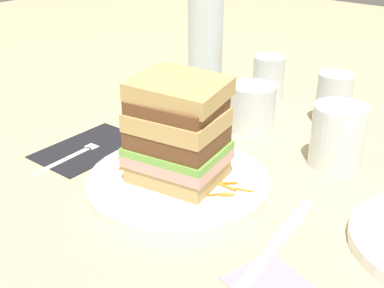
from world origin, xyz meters
TOP-DOWN VIEW (x-y plane):
  - ground_plane at (0.00, 0.00)m, footprint 3.00×3.00m
  - main_plate at (-0.01, -0.01)m, footprint 0.25×0.25m
  - sandwich at (-0.01, -0.00)m, footprint 0.14×0.12m
  - carrot_shred_0 at (-0.08, -0.02)m, footprint 0.00×0.03m
  - carrot_shred_1 at (-0.11, -0.02)m, footprint 0.02×0.03m
  - carrot_shred_2 at (-0.09, 0.00)m, footprint 0.02×0.02m
  - carrot_shred_3 at (-0.08, -0.00)m, footprint 0.03×0.01m
  - carrot_shred_4 at (-0.11, -0.01)m, footprint 0.01×0.03m
  - carrot_shred_5 at (-0.08, -0.00)m, footprint 0.01×0.03m
  - carrot_shred_6 at (-0.10, -0.01)m, footprint 0.03×0.00m
  - carrot_shred_7 at (-0.09, -0.03)m, footprint 0.01×0.03m
  - carrot_shred_8 at (0.06, -0.01)m, footprint 0.02×0.02m
  - carrot_shred_9 at (0.05, 0.02)m, footprint 0.02×0.02m
  - carrot_shred_10 at (0.07, 0.00)m, footprint 0.02×0.02m
  - carrot_shred_11 at (0.08, 0.02)m, footprint 0.02×0.01m
  - carrot_shred_12 at (0.06, 0.02)m, footprint 0.03×0.00m
  - napkin_dark at (-0.20, -0.01)m, footprint 0.11×0.17m
  - fork at (-0.20, -0.03)m, footprint 0.03×0.17m
  - knife at (0.16, -0.03)m, footprint 0.04×0.20m
  - juice_glass at (0.12, 0.20)m, footprint 0.08×0.08m
  - water_bottle at (-0.19, 0.27)m, footprint 0.07×0.07m
  - empty_tumbler_0 at (0.05, 0.34)m, footprint 0.06×0.06m
  - empty_tumbler_1 at (-0.10, 0.36)m, footprint 0.06×0.06m
  - empty_tumbler_2 at (-0.05, 0.23)m, footprint 0.08×0.08m
  - napkin_pink at (0.20, -0.09)m, footprint 0.10×0.10m

SIDE VIEW (x-z plane):
  - ground_plane at x=0.00m, z-range 0.00..0.00m
  - napkin_pink at x=0.20m, z-range 0.00..0.00m
  - napkin_dark at x=-0.20m, z-range 0.00..0.00m
  - knife at x=0.16m, z-range 0.00..0.00m
  - fork at x=-0.20m, z-range 0.00..0.01m
  - main_plate at x=-0.01m, z-range 0.00..0.02m
  - carrot_shred_0 at x=-0.08m, z-range 0.02..0.02m
  - carrot_shred_8 at x=0.06m, z-range 0.02..0.02m
  - carrot_shred_6 at x=-0.10m, z-range 0.02..0.02m
  - carrot_shred_4 at x=-0.11m, z-range 0.02..0.02m
  - carrot_shred_11 at x=0.08m, z-range 0.02..0.02m
  - carrot_shred_5 at x=-0.08m, z-range 0.02..0.02m
  - carrot_shred_1 at x=-0.11m, z-range 0.02..0.02m
  - carrot_shred_3 at x=-0.08m, z-range 0.02..0.02m
  - carrot_shred_9 at x=0.05m, z-range 0.02..0.02m
  - carrot_shred_7 at x=-0.09m, z-range 0.02..0.02m
  - carrot_shred_12 at x=0.06m, z-range 0.02..0.02m
  - carrot_shred_10 at x=0.07m, z-range 0.02..0.02m
  - carrot_shred_2 at x=-0.09m, z-range 0.02..0.02m
  - empty_tumbler_2 at x=-0.05m, z-range 0.00..0.08m
  - juice_glass at x=0.12m, z-range 0.00..0.09m
  - empty_tumbler_1 at x=-0.10m, z-range 0.00..0.09m
  - empty_tumbler_0 at x=0.05m, z-range 0.00..0.09m
  - sandwich at x=-0.01m, z-range 0.01..0.16m
  - water_bottle at x=-0.19m, z-range -0.02..0.27m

